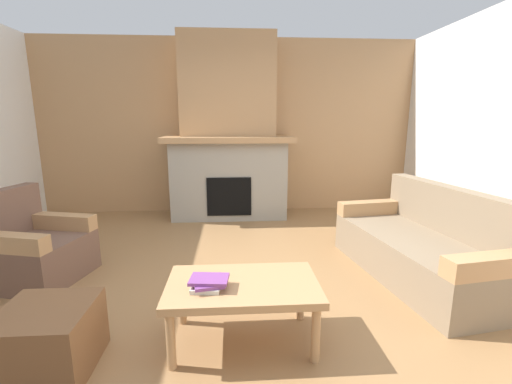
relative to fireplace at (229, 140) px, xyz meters
name	(u,v)px	position (x,y,z in m)	size (l,w,h in m)	color
ground	(228,300)	(0.00, -2.62, -1.16)	(9.00, 9.00, 0.00)	olive
wall_back_wood_panel	(229,127)	(0.00, 0.38, 0.19)	(6.00, 0.12, 2.70)	tan
fireplace	(229,140)	(0.00, 0.00, 0.00)	(1.90, 0.82, 2.70)	gray
couch	(424,248)	(1.86, -2.29, -0.88)	(1.09, 1.90, 0.85)	#847056
armchair	(33,249)	(-1.82, -2.10, -0.87)	(0.92, 0.92, 0.85)	brown
coffee_table	(243,290)	(0.11, -3.17, -0.79)	(1.00, 0.60, 0.43)	tan
ottoman	(48,340)	(-1.06, -3.37, -0.96)	(0.52, 0.52, 0.40)	brown
book_stack_near_edge	(208,283)	(-0.11, -3.23, -0.70)	(0.26, 0.24, 0.07)	beige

